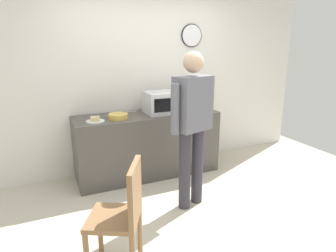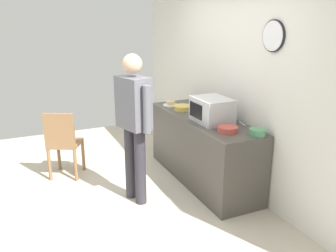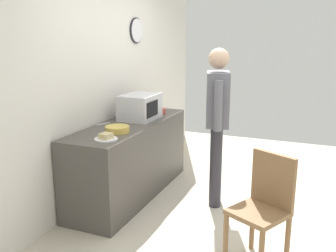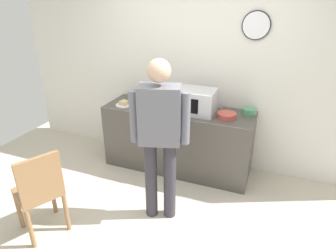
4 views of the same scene
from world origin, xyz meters
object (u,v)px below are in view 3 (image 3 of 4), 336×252
at_px(person_standing, 217,115).
at_px(fork_utensil, 127,113).
at_px(salad_bowl, 149,106).
at_px(mixing_bowl, 117,129).
at_px(wooden_chair, 264,204).
at_px(microwave, 140,107).
at_px(spoon_utensil, 103,124).
at_px(sandwich_plate, 106,138).
at_px(cereal_bowl, 157,111).

bearing_deg(person_standing, fork_utensil, 76.95).
relative_size(salad_bowl, fork_utensil, 1.07).
xyz_separation_m(mixing_bowl, wooden_chair, (-0.40, -1.59, -0.39)).
height_order(microwave, wooden_chair, microwave).
xyz_separation_m(spoon_utensil, person_standing, (0.33, -1.24, 0.14)).
height_order(spoon_utensil, wooden_chair, wooden_chair).
bearing_deg(person_standing, wooden_chair, -145.29).
height_order(microwave, sandwich_plate, microwave).
relative_size(salad_bowl, wooden_chair, 0.19).
relative_size(cereal_bowl, spoon_utensil, 1.35).
bearing_deg(mixing_bowl, person_standing, -57.33).
bearing_deg(salad_bowl, mixing_bowl, -169.30).
xyz_separation_m(sandwich_plate, wooden_chair, (-0.09, -1.55, -0.38)).
bearing_deg(person_standing, microwave, 85.63).
bearing_deg(salad_bowl, sandwich_plate, -169.63).
xyz_separation_m(sandwich_plate, mixing_bowl, (0.30, 0.05, 0.01)).
bearing_deg(cereal_bowl, wooden_chair, -132.22).
bearing_deg(wooden_chair, cereal_bowl, 47.78).
distance_m(cereal_bowl, mixing_bowl, 1.07).
bearing_deg(fork_utensil, wooden_chair, -123.17).
bearing_deg(spoon_utensil, wooden_chair, -108.78).
distance_m(cereal_bowl, fork_utensil, 0.39).
distance_m(sandwich_plate, fork_utensil, 1.25).
xyz_separation_m(salad_bowl, spoon_utensil, (-1.06, 0.08, -0.03)).
distance_m(salad_bowl, cereal_bowl, 0.33).
distance_m(sandwich_plate, person_standing, 1.25).
bearing_deg(cereal_bowl, person_standing, -117.44).
relative_size(microwave, wooden_chair, 0.53).
distance_m(salad_bowl, spoon_utensil, 1.06).
relative_size(sandwich_plate, spoon_utensil, 1.35).
relative_size(sandwich_plate, mixing_bowl, 0.90).
height_order(sandwich_plate, cereal_bowl, sandwich_plate).
bearing_deg(person_standing, salad_bowl, 57.89).
xyz_separation_m(microwave, spoon_utensil, (-0.40, 0.27, -0.15)).
height_order(microwave, salad_bowl, microwave).
relative_size(mixing_bowl, person_standing, 0.15).
bearing_deg(mixing_bowl, wooden_chair, -103.95).
distance_m(salad_bowl, wooden_chair, 2.54).
relative_size(microwave, person_standing, 0.29).
relative_size(sandwich_plate, salad_bowl, 1.26).
bearing_deg(salad_bowl, fork_utensil, 165.58).
height_order(person_standing, wooden_chair, person_standing).
bearing_deg(cereal_bowl, fork_utensil, 120.02).
bearing_deg(cereal_bowl, salad_bowl, 42.64).
bearing_deg(spoon_utensil, cereal_bowl, -20.51).
bearing_deg(wooden_chair, fork_utensil, 56.83).
distance_m(microwave, mixing_bowl, 0.67).
relative_size(mixing_bowl, fork_utensil, 1.50).
bearing_deg(cereal_bowl, microwave, 174.83).
relative_size(salad_bowl, cereal_bowl, 0.79).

